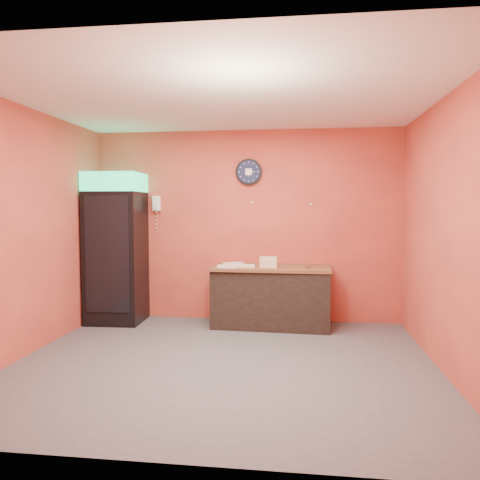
# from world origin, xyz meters

# --- Properties ---
(floor) EXTENTS (4.50, 4.50, 0.00)m
(floor) POSITION_xyz_m (0.00, 0.00, 0.00)
(floor) COLOR #47474C
(floor) RESTS_ON ground
(back_wall) EXTENTS (4.50, 0.02, 2.80)m
(back_wall) POSITION_xyz_m (0.00, 2.00, 1.40)
(back_wall) COLOR #CF523A
(back_wall) RESTS_ON floor
(left_wall) EXTENTS (0.02, 4.00, 2.80)m
(left_wall) POSITION_xyz_m (-2.25, 0.00, 1.40)
(left_wall) COLOR #CF523A
(left_wall) RESTS_ON floor
(right_wall) EXTENTS (0.02, 4.00, 2.80)m
(right_wall) POSITION_xyz_m (2.25, 0.00, 1.40)
(right_wall) COLOR #CF523A
(right_wall) RESTS_ON floor
(ceiling) EXTENTS (4.50, 4.00, 0.02)m
(ceiling) POSITION_xyz_m (0.00, 0.00, 2.80)
(ceiling) COLOR white
(ceiling) RESTS_ON back_wall
(beverage_cooler) EXTENTS (0.78, 0.80, 2.17)m
(beverage_cooler) POSITION_xyz_m (-1.85, 1.60, 1.06)
(beverage_cooler) COLOR black
(beverage_cooler) RESTS_ON floor
(prep_counter) EXTENTS (1.64, 0.79, 0.81)m
(prep_counter) POSITION_xyz_m (0.41, 1.64, 0.40)
(prep_counter) COLOR black
(prep_counter) RESTS_ON floor
(wall_clock) EXTENTS (0.39, 0.06, 0.39)m
(wall_clock) POSITION_xyz_m (0.05, 1.97, 2.19)
(wall_clock) COLOR black
(wall_clock) RESTS_ON back_wall
(wall_phone) EXTENTS (0.12, 0.11, 0.22)m
(wall_phone) POSITION_xyz_m (-1.34, 1.95, 1.73)
(wall_phone) COLOR white
(wall_phone) RESTS_ON back_wall
(butcher_paper) EXTENTS (1.65, 0.81, 0.04)m
(butcher_paper) POSITION_xyz_m (0.41, 1.64, 0.83)
(butcher_paper) COLOR brown
(butcher_paper) RESTS_ON prep_counter
(sub_roll_stack) EXTENTS (0.25, 0.12, 0.15)m
(sub_roll_stack) POSITION_xyz_m (0.38, 1.49, 0.92)
(sub_roll_stack) COLOR beige
(sub_roll_stack) RESTS_ON butcher_paper
(wrapped_sandwich_left) EXTENTS (0.26, 0.12, 0.04)m
(wrapped_sandwich_left) POSITION_xyz_m (-0.18, 1.41, 0.87)
(wrapped_sandwich_left) COLOR silver
(wrapped_sandwich_left) RESTS_ON butcher_paper
(wrapped_sandwich_mid) EXTENTS (0.28, 0.13, 0.04)m
(wrapped_sandwich_mid) POSITION_xyz_m (0.05, 1.47, 0.87)
(wrapped_sandwich_mid) COLOR silver
(wrapped_sandwich_mid) RESTS_ON butcher_paper
(wrapped_sandwich_right) EXTENTS (0.31, 0.24, 0.04)m
(wrapped_sandwich_right) POSITION_xyz_m (-0.14, 1.68, 0.87)
(wrapped_sandwich_right) COLOR silver
(wrapped_sandwich_right) RESTS_ON butcher_paper
(kitchen_tool) EXTENTS (0.06, 0.06, 0.06)m
(kitchen_tool) POSITION_xyz_m (0.41, 1.63, 0.88)
(kitchen_tool) COLOR silver
(kitchen_tool) RESTS_ON butcher_paper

